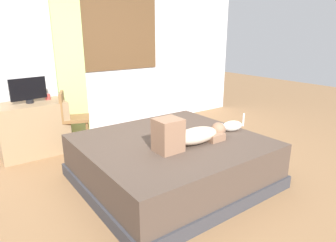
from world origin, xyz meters
The scene contains 10 objects.
ground_plane centered at (0.00, 0.00, 0.00)m, with size 16.00×16.00×0.00m, color olive.
back_wall_with_window centered at (0.02, 2.35, 1.46)m, with size 6.40×0.14×2.90m.
bed centered at (0.07, 0.13, 0.26)m, with size 1.97×1.84×0.52m.
person_lying centered at (0.12, -0.12, 0.63)m, with size 0.94×0.28×0.34m.
cat centered at (0.83, -0.06, 0.59)m, with size 0.34×0.19×0.21m.
desk centered at (-1.01, 1.95, 0.37)m, with size 0.90×0.56×0.74m.
tv_monitor centered at (-1.00, 1.95, 0.92)m, with size 0.48×0.10×0.35m.
cup centered at (-0.74, 2.04, 0.78)m, with size 0.07×0.07×0.08m, color #B23D38.
chair_by_desk centered at (-0.51, 1.81, 0.51)m, with size 0.49×0.49×0.86m.
curtain_left centered at (-0.31, 2.23, 1.21)m, with size 0.44×0.06×2.42m, color #ADCC75.
Camera 1 is at (-1.80, -2.36, 1.68)m, focal length 31.44 mm.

